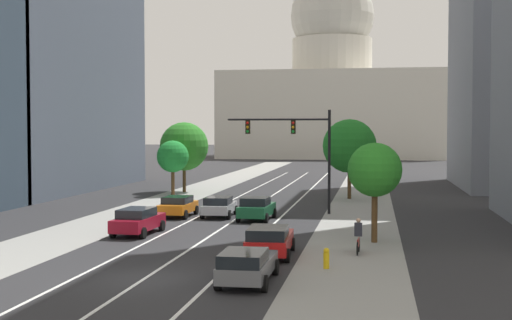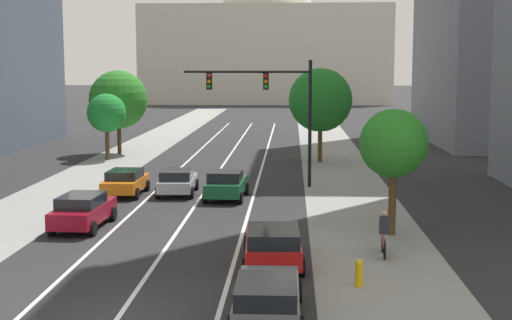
{
  "view_description": "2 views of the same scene",
  "coord_description": "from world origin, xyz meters",
  "px_view_note": "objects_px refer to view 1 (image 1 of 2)",
  "views": [
    {
      "loc": [
        9.03,
        -26.64,
        5.99
      ],
      "look_at": [
        0.59,
        23.44,
        3.77
      ],
      "focal_mm": 49.3,
      "sensor_mm": 36.0,
      "label": 1
    },
    {
      "loc": [
        4.85,
        -19.83,
        7.07
      ],
      "look_at": [
        2.86,
        21.41,
        1.77
      ],
      "focal_mm": 51.93,
      "sensor_mm": 36.0,
      "label": 2
    }
  ],
  "objects_px": {
    "car_orange": "(178,206)",
    "car_silver": "(219,206)",
    "car_gray": "(247,265)",
    "street_tree_mid_right": "(375,170)",
    "car_green": "(256,208)",
    "capitol_building": "(332,92)",
    "fire_hydrant": "(326,258)",
    "cyclist": "(358,236)",
    "traffic_signal_mast": "(298,141)",
    "street_tree_mid_left": "(173,157)",
    "street_tree_near_right": "(350,146)",
    "car_red": "(269,240)",
    "car_crimson": "(138,220)",
    "street_tree_near_left": "(184,146)"
  },
  "relations": [
    {
      "from": "car_orange",
      "to": "car_silver",
      "type": "xyz_separation_m",
      "value": [
        2.81,
        0.35,
        -0.01
      ]
    },
    {
      "from": "car_gray",
      "to": "street_tree_mid_right",
      "type": "height_order",
      "value": "street_tree_mid_right"
    },
    {
      "from": "car_green",
      "to": "street_tree_mid_right",
      "type": "distance_m",
      "value": 11.48
    },
    {
      "from": "capitol_building",
      "to": "fire_hydrant",
      "type": "xyz_separation_m",
      "value": [
        7.04,
        -120.94,
        -13.46
      ]
    },
    {
      "from": "cyclist",
      "to": "capitol_building",
      "type": "bearing_deg",
      "value": 6.92
    },
    {
      "from": "car_silver",
      "to": "traffic_signal_mast",
      "type": "bearing_deg",
      "value": -62.5
    },
    {
      "from": "cyclist",
      "to": "street_tree_mid_left",
      "type": "height_order",
      "value": "street_tree_mid_left"
    },
    {
      "from": "traffic_signal_mast",
      "to": "street_tree_near_right",
      "type": "bearing_deg",
      "value": 74.05
    },
    {
      "from": "capitol_building",
      "to": "car_green",
      "type": "xyz_separation_m",
      "value": [
        1.4,
        -105.5,
        -13.13
      ]
    },
    {
      "from": "car_red",
      "to": "fire_hydrant",
      "type": "distance_m",
      "value": 3.71
    },
    {
      "from": "car_orange",
      "to": "street_tree_mid_right",
      "type": "distance_m",
      "value": 16.27
    },
    {
      "from": "car_orange",
      "to": "traffic_signal_mast",
      "type": "bearing_deg",
      "value": -66.84
    },
    {
      "from": "car_silver",
      "to": "cyclist",
      "type": "height_order",
      "value": "cyclist"
    },
    {
      "from": "car_orange",
      "to": "fire_hydrant",
      "type": "relative_size",
      "value": 4.46
    },
    {
      "from": "car_crimson",
      "to": "car_green",
      "type": "relative_size",
      "value": 1.09
    },
    {
      "from": "car_red",
      "to": "street_tree_mid_right",
      "type": "bearing_deg",
      "value": -46.06
    },
    {
      "from": "car_crimson",
      "to": "street_tree_mid_left",
      "type": "distance_m",
      "value": 23.75
    },
    {
      "from": "fire_hydrant",
      "to": "capitol_building",
      "type": "bearing_deg",
      "value": 93.33
    },
    {
      "from": "capitol_building",
      "to": "street_tree_near_right",
      "type": "distance_m",
      "value": 90.83
    },
    {
      "from": "traffic_signal_mast",
      "to": "car_green",
      "type": "bearing_deg",
      "value": -119.21
    },
    {
      "from": "car_red",
      "to": "car_gray",
      "type": "relative_size",
      "value": 1.03
    },
    {
      "from": "car_orange",
      "to": "street_tree_mid_left",
      "type": "distance_m",
      "value": 15.83
    },
    {
      "from": "street_tree_near_left",
      "to": "car_silver",
      "type": "bearing_deg",
      "value": -67.7
    },
    {
      "from": "car_crimson",
      "to": "street_tree_mid_left",
      "type": "xyz_separation_m",
      "value": [
        -4.7,
        23.12,
        2.71
      ]
    },
    {
      "from": "capitol_building",
      "to": "fire_hydrant",
      "type": "relative_size",
      "value": 49.91
    },
    {
      "from": "cyclist",
      "to": "fire_hydrant",
      "type": "bearing_deg",
      "value": 164.95
    },
    {
      "from": "fire_hydrant",
      "to": "street_tree_near_right",
      "type": "height_order",
      "value": "street_tree_near_right"
    },
    {
      "from": "capitol_building",
      "to": "car_red",
      "type": "xyz_separation_m",
      "value": [
        4.22,
        -118.56,
        -13.13
      ]
    },
    {
      "from": "cyclist",
      "to": "street_tree_mid_right",
      "type": "distance_m",
      "value": 4.68
    },
    {
      "from": "car_red",
      "to": "car_silver",
      "type": "distance_m",
      "value": 15.38
    },
    {
      "from": "car_crimson",
      "to": "cyclist",
      "type": "height_order",
      "value": "cyclist"
    },
    {
      "from": "traffic_signal_mast",
      "to": "capitol_building",
      "type": "bearing_deg",
      "value": 92.1
    },
    {
      "from": "fire_hydrant",
      "to": "car_orange",
      "type": "bearing_deg",
      "value": 124.55
    },
    {
      "from": "car_gray",
      "to": "car_silver",
      "type": "relative_size",
      "value": 1.08
    },
    {
      "from": "traffic_signal_mast",
      "to": "street_tree_near_left",
      "type": "xyz_separation_m",
      "value": [
        -12.59,
        15.33,
        -0.81
      ]
    },
    {
      "from": "car_orange",
      "to": "street_tree_mid_left",
      "type": "bearing_deg",
      "value": 18.43
    },
    {
      "from": "street_tree_near_right",
      "to": "car_gray",
      "type": "bearing_deg",
      "value": -94.54
    },
    {
      "from": "capitol_building",
      "to": "traffic_signal_mast",
      "type": "relative_size",
      "value": 6.15
    },
    {
      "from": "car_green",
      "to": "street_tree_near_right",
      "type": "distance_m",
      "value": 16.81
    },
    {
      "from": "car_gray",
      "to": "fire_hydrant",
      "type": "bearing_deg",
      "value": -39.33
    },
    {
      "from": "cyclist",
      "to": "car_gray",
      "type": "bearing_deg",
      "value": 153.88
    },
    {
      "from": "car_silver",
      "to": "street_tree_near_right",
      "type": "bearing_deg",
      "value": -32.47
    },
    {
      "from": "car_silver",
      "to": "cyclist",
      "type": "bearing_deg",
      "value": -144.76
    },
    {
      "from": "car_orange",
      "to": "car_silver",
      "type": "bearing_deg",
      "value": -81.94
    },
    {
      "from": "traffic_signal_mast",
      "to": "street_tree_near_right",
      "type": "xyz_separation_m",
      "value": [
        3.22,
        11.28,
        -0.61
      ]
    },
    {
      "from": "street_tree_mid_left",
      "to": "car_red",
      "type": "bearing_deg",
      "value": -65.51
    },
    {
      "from": "capitol_building",
      "to": "car_silver",
      "type": "bearing_deg",
      "value": -90.77
    },
    {
      "from": "fire_hydrant",
      "to": "street_tree_near_right",
      "type": "relative_size",
      "value": 0.13
    },
    {
      "from": "car_red",
      "to": "cyclist",
      "type": "bearing_deg",
      "value": -71.68
    },
    {
      "from": "car_crimson",
      "to": "car_silver",
      "type": "relative_size",
      "value": 1.09
    }
  ]
}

